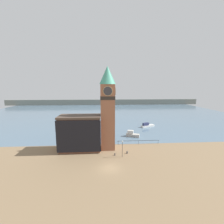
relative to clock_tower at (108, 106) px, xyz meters
The scene contains 11 objects.
ground_plane 15.56m from the clock_tower, 89.84° to the right, with size 160.00×160.00×0.00m, color #846B4C.
water 63.72m from the clock_tower, 89.97° to the left, with size 160.00×120.00×0.00m.
far_shoreline 103.05m from the clock_tower, 89.98° to the left, with size 180.00×3.00×5.00m.
pier_railing 14.28m from the clock_tower, 14.70° to the left, with size 12.61×0.08×1.09m.
clock_tower is the anchor object (origin of this frame).
pier_building 10.15m from the clock_tower, behind, with size 10.97×5.93×9.36m.
boat_near 16.75m from the clock_tower, 47.26° to the left, with size 4.72×2.95×2.11m.
boat_far 29.55m from the clock_tower, 50.67° to the left, with size 6.32×3.99×1.87m.
mooring_bollard_near 12.86m from the clock_tower, 37.88° to the right, with size 0.34×0.34×0.63m.
mooring_bollard_far 12.36m from the clock_tower, 71.10° to the right, with size 0.26×0.26×0.60m.
lamp_post 10.93m from the clock_tower, 59.28° to the right, with size 0.32×0.32×4.09m.
Camera 1 is at (-1.34, -28.92, 16.74)m, focal length 24.00 mm.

